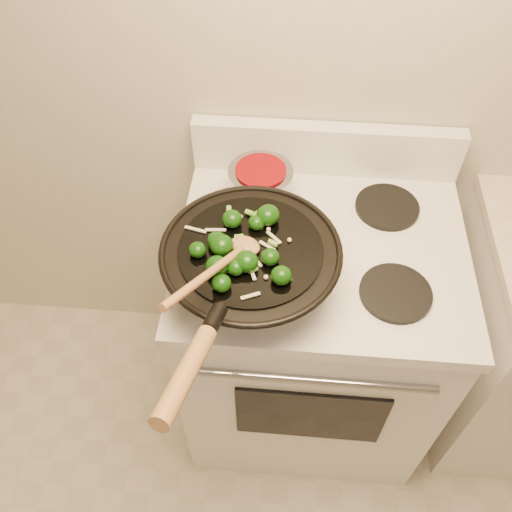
{
  "coord_description": "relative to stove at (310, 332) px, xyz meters",
  "views": [
    {
      "loc": [
        -0.16,
        0.21,
        2.02
      ],
      "look_at": [
        -0.23,
        1.02,
        1.04
      ],
      "focal_mm": 38.0,
      "sensor_mm": 36.0,
      "label": 1
    }
  ],
  "objects": [
    {
      "name": "stove",
      "position": [
        0.0,
        0.0,
        0.0
      ],
      "size": [
        0.78,
        0.67,
        1.08
      ],
      "color": "white",
      "rests_on": "ground"
    },
    {
      "name": "wok",
      "position": [
        -0.18,
        -0.16,
        0.54
      ],
      "size": [
        0.43,
        0.71,
        0.27
      ],
      "color": "black",
      "rests_on": "stove"
    },
    {
      "name": "stirfry",
      "position": [
        -0.2,
        -0.16,
        0.61
      ],
      "size": [
        0.26,
        0.27,
        0.05
      ],
      "color": "#0E3708",
      "rests_on": "wok"
    },
    {
      "name": "wooden_spoon",
      "position": [
        -0.23,
        -0.23,
        0.63
      ],
      "size": [
        0.18,
        0.31,
        0.13
      ],
      "color": "#9E6D3E",
      "rests_on": "wok"
    },
    {
      "name": "saucepan",
      "position": [
        -0.18,
        0.15,
        0.52
      ],
      "size": [
        0.18,
        0.27,
        0.11
      ],
      "color": "#999CA1",
      "rests_on": "stove"
    }
  ]
}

